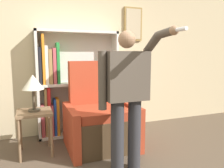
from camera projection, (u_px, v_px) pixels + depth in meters
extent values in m
cube|color=beige|center=(66.00, 52.00, 3.69)|extent=(8.00, 0.06, 2.80)
cube|color=olive|center=(133.00, 24.00, 4.01)|extent=(0.35, 0.04, 0.60)
cube|color=tan|center=(133.00, 24.00, 3.99)|extent=(0.29, 0.01, 0.54)
cube|color=silver|center=(38.00, 86.00, 3.43)|extent=(0.04, 0.28, 1.74)
cube|color=silver|center=(115.00, 82.00, 3.88)|extent=(0.04, 0.28, 1.74)
cube|color=silver|center=(77.00, 83.00, 3.78)|extent=(1.34, 0.01, 1.74)
cube|color=silver|center=(80.00, 132.00, 3.77)|extent=(1.34, 0.28, 0.04)
cube|color=silver|center=(79.00, 84.00, 3.65)|extent=(1.34, 0.28, 0.04)
cube|color=silver|center=(77.00, 32.00, 3.54)|extent=(1.34, 0.28, 0.04)
cube|color=#BC4C56|center=(43.00, 120.00, 3.52)|extent=(0.05, 0.18, 0.52)
cube|color=#9E7A47|center=(46.00, 112.00, 3.52)|extent=(0.04, 0.18, 0.79)
cube|color=red|center=(49.00, 111.00, 3.54)|extent=(0.05, 0.17, 0.79)
cube|color=#BC4C56|center=(52.00, 120.00, 3.58)|extent=(0.03, 0.21, 0.51)
cube|color=#1E47B2|center=(55.00, 117.00, 3.59)|extent=(0.04, 0.19, 0.60)
cube|color=orange|center=(58.00, 116.00, 3.60)|extent=(0.04, 0.23, 0.61)
cube|color=black|center=(40.00, 66.00, 3.40)|extent=(0.04, 0.21, 0.58)
cube|color=orange|center=(43.00, 60.00, 3.41)|extent=(0.04, 0.23, 0.77)
cube|color=white|center=(46.00, 65.00, 3.43)|extent=(0.05, 0.19, 0.60)
cube|color=#9E7A47|center=(50.00, 67.00, 3.46)|extent=(0.06, 0.20, 0.55)
cube|color=#BC4C56|center=(54.00, 66.00, 3.48)|extent=(0.05, 0.21, 0.57)
cube|color=#238438|center=(58.00, 63.00, 3.49)|extent=(0.04, 0.20, 0.65)
cube|color=#4C3823|center=(101.00, 132.00, 3.19)|extent=(0.77, 0.79, 0.47)
cube|color=#B23D23|center=(102.00, 112.00, 3.11)|extent=(0.73, 0.67, 0.12)
cube|color=#B23D23|center=(94.00, 93.00, 3.45)|extent=(0.77, 0.16, 1.02)
cube|color=#B23D23|center=(71.00, 130.00, 3.02)|extent=(0.10, 0.87, 0.63)
cube|color=#B23D23|center=(128.00, 123.00, 3.33)|extent=(0.10, 0.87, 0.63)
cylinder|color=#2D2D33|center=(117.00, 137.00, 2.47)|extent=(0.15, 0.15, 0.85)
cylinder|color=#2D2D33|center=(134.00, 135.00, 2.55)|extent=(0.15, 0.15, 0.85)
cube|color=#51473D|center=(126.00, 76.00, 2.42)|extent=(0.47, 0.24, 0.54)
sphere|color=#997051|center=(127.00, 39.00, 2.36)|extent=(0.19, 0.19, 0.19)
cylinder|color=#51473D|center=(102.00, 81.00, 2.32)|extent=(0.09, 0.09, 0.63)
cylinder|color=#51473D|center=(152.00, 44.00, 2.35)|extent=(0.09, 0.28, 0.23)
cylinder|color=#51473D|center=(166.00, 33.00, 2.11)|extent=(0.08, 0.27, 0.10)
sphere|color=#997051|center=(174.00, 30.00, 1.99)|extent=(0.09, 0.09, 0.09)
cylinder|color=white|center=(181.00, 29.00, 1.90)|extent=(0.04, 0.15, 0.04)
cube|color=#846647|center=(34.00, 112.00, 2.93)|extent=(0.45, 0.45, 0.04)
cylinder|color=#846647|center=(19.00, 141.00, 2.72)|extent=(0.04, 0.04, 0.56)
cylinder|color=#846647|center=(52.00, 137.00, 2.86)|extent=(0.04, 0.04, 0.56)
cylinder|color=#846647|center=(20.00, 131.00, 3.09)|extent=(0.04, 0.04, 0.56)
cylinder|color=#846647|center=(49.00, 128.00, 3.22)|extent=(0.04, 0.04, 0.56)
cylinder|color=#4C4233|center=(34.00, 110.00, 2.93)|extent=(0.16, 0.16, 0.02)
cylinder|color=#4C4233|center=(34.00, 99.00, 2.91)|extent=(0.04, 0.04, 0.27)
cone|color=beige|center=(33.00, 82.00, 2.88)|extent=(0.28, 0.28, 0.20)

